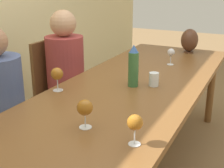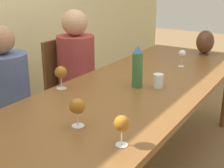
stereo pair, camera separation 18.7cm
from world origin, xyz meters
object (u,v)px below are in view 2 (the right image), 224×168
object	(u,v)px
chair_far	(71,87)
person_near	(8,103)
wine_glass_5	(77,107)
person_far	(78,72)
wine_glass_1	(122,124)
wine_glass_4	(182,54)
water_bottle	(137,67)
wine_glass_2	(61,73)
chair_near	(2,117)
vase	(205,42)
water_tumbler	(158,81)

from	to	relation	value
chair_far	person_near	world-z (taller)	person_near
wine_glass_5	person_far	xyz separation A→B (m)	(0.97, 0.78, -0.20)
wine_glass_1	wine_glass_4	xyz separation A→B (m)	(1.38, 0.24, -0.00)
water_bottle	wine_glass_4	bearing A→B (deg)	-6.29
wine_glass_2	wine_glass_4	bearing A→B (deg)	-26.74
wine_glass_5	person_far	bearing A→B (deg)	38.63
wine_glass_1	chair_near	size ratio (longest dim) A/B	0.16
vase	person_near	xyz separation A→B (m)	(-1.66, 0.85, -0.24)
water_bottle	vase	xyz separation A→B (m)	(1.18, -0.10, -0.02)
wine_glass_5	person_far	world-z (taller)	person_far
vase	water_tumbler	bearing A→B (deg)	-178.86
person_near	water_tumbler	bearing A→B (deg)	-57.98
water_bottle	wine_glass_4	world-z (taller)	water_bottle
water_bottle	person_far	bearing A→B (deg)	68.76
water_bottle	chair_near	bearing A→B (deg)	120.03
wine_glass_2	person_near	distance (m)	0.44
wine_glass_4	person_near	world-z (taller)	person_near
water_tumbler	wine_glass_5	world-z (taller)	wine_glass_5
wine_glass_1	wine_glass_5	xyz separation A→B (m)	(0.04, 0.28, 0.00)
water_tumbler	wine_glass_2	bearing A→B (deg)	124.43
water_bottle	water_tumbler	distance (m)	0.17
vase	wine_glass_1	size ratio (longest dim) A/B	1.63
water_bottle	chair_near	xyz separation A→B (m)	(-0.48, 0.83, -0.38)
wine_glass_2	wine_glass_5	world-z (taller)	wine_glass_2
water_bottle	person_near	world-z (taller)	person_near
wine_glass_1	person_far	size ratio (longest dim) A/B	0.12
wine_glass_4	chair_far	bearing A→B (deg)	111.85
wine_glass_1	vase	bearing A→B (deg)	6.24
chair_far	person_far	world-z (taller)	person_far
water_tumbler	wine_glass_1	size ratio (longest dim) A/B	0.66
water_tumbler	chair_far	distance (m)	1.03
wine_glass_5	wine_glass_1	bearing A→B (deg)	-99.03
wine_glass_1	wine_glass_4	world-z (taller)	wine_glass_1
water_bottle	person_near	bearing A→B (deg)	122.81
water_bottle	chair_near	distance (m)	1.03
wine_glass_2	person_far	size ratio (longest dim) A/B	0.13
water_tumbler	wine_glass_4	xyz separation A→B (m)	(0.59, 0.05, 0.06)
chair_far	vase	bearing A→B (deg)	-46.59
water_tumbler	person_far	world-z (taller)	person_far
chair_far	chair_near	bearing A→B (deg)	180.00
chair_near	person_near	bearing A→B (deg)	-90.00
wine_glass_2	wine_glass_4	distance (m)	1.07
wine_glass_1	wine_glass_4	size ratio (longest dim) A/B	1.03
wine_glass_2	wine_glass_1	bearing A→B (deg)	-120.48
vase	person_near	distance (m)	1.88
water_bottle	wine_glass_1	xyz separation A→B (m)	(-0.73, -0.31, -0.03)
water_bottle	wine_glass_2	size ratio (longest dim) A/B	1.85
water_tumbler	wine_glass_5	xyz separation A→B (m)	(-0.75, 0.10, 0.06)
wine_glass_2	vase	bearing A→B (deg)	-19.15
wine_glass_5	person_near	xyz separation A→B (m)	(0.20, 0.78, -0.22)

